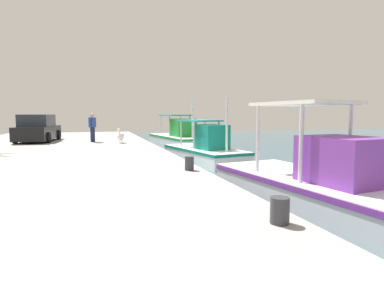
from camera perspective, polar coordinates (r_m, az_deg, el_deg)
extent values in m
cube|color=#9E9E99|center=(12.53, -25.82, -4.37)|extent=(36.00, 10.00, 0.80)
cube|color=white|center=(22.36, -2.44, 0.32)|extent=(6.57, 2.99, 0.92)
cube|color=#1E8C2D|center=(22.34, -2.44, 1.29)|extent=(6.61, 3.04, 0.12)
cube|color=#1E8C2D|center=(21.57, -1.66, 2.92)|extent=(1.93, 1.52, 1.17)
cylinder|color=silver|center=(23.37, -5.49, 3.31)|extent=(0.08, 0.08, 1.36)
cylinder|color=silver|center=(23.90, -2.04, 3.37)|extent=(0.08, 0.08, 1.36)
cylinder|color=silver|center=(21.76, -4.02, 3.17)|extent=(0.08, 0.08, 1.36)
cylinder|color=silver|center=(22.33, -0.37, 3.24)|extent=(0.08, 0.08, 1.36)
cube|color=teal|center=(22.81, -3.00, 5.08)|extent=(2.76, 1.92, 0.08)
cylinder|color=silver|center=(20.10, 0.09, 4.40)|extent=(0.10, 0.10, 2.33)
cube|color=white|center=(16.17, 2.17, -1.94)|extent=(5.65, 2.98, 0.71)
cube|color=#0F7260|center=(16.14, 2.17, -0.97)|extent=(5.70, 3.02, 0.12)
cube|color=#0F7260|center=(15.50, 3.40, 1.24)|extent=(1.70, 1.47, 1.17)
cylinder|color=silver|center=(16.82, -1.95, 1.79)|extent=(0.08, 0.08, 1.31)
cylinder|color=silver|center=(17.48, 2.27, 1.92)|extent=(0.08, 0.08, 1.31)
cylinder|color=silver|center=(15.53, 0.33, 1.51)|extent=(0.08, 0.08, 1.31)
cylinder|color=silver|center=(16.23, 4.79, 1.65)|extent=(0.08, 0.08, 1.31)
cube|color=teal|center=(16.47, 1.36, 4.14)|extent=(2.41, 1.86, 0.08)
cylinder|color=silver|center=(14.33, 6.15, 3.48)|extent=(0.10, 0.10, 2.47)
torus|color=orange|center=(15.74, 5.69, 1.29)|extent=(0.55, 0.20, 0.54)
cube|color=white|center=(8.02, 20.95, -8.85)|extent=(5.77, 2.82, 0.95)
cube|color=#723399|center=(7.94, 21.05, -6.09)|extent=(5.81, 2.86, 0.12)
cube|color=#723399|center=(7.39, 25.03, -2.60)|extent=(1.71, 1.45, 0.97)
cylinder|color=silver|center=(8.28, 11.53, 0.93)|extent=(0.08, 0.08, 1.65)
cylinder|color=silver|center=(9.21, 18.86, 1.18)|extent=(0.08, 0.08, 1.65)
cylinder|color=silver|center=(7.13, 18.63, 0.07)|extent=(0.08, 0.08, 1.65)
cylinder|color=silver|center=(8.19, 26.06, 0.45)|extent=(0.08, 0.08, 1.65)
cube|color=silver|center=(8.15, 18.94, 6.76)|extent=(2.43, 1.82, 0.08)
torus|color=orange|center=(7.86, 28.75, -2.31)|extent=(0.55, 0.17, 0.54)
cylinder|color=tan|center=(18.44, -12.59, 0.55)|extent=(0.04, 0.04, 0.22)
cylinder|color=tan|center=(18.40, -12.23, 0.55)|extent=(0.04, 0.04, 0.22)
ellipsoid|color=white|center=(18.35, -12.48, 1.32)|extent=(0.71, 0.55, 0.40)
ellipsoid|color=silver|center=(18.40, -12.43, 1.51)|extent=(0.65, 0.56, 0.28)
cylinder|color=white|center=(18.16, -12.70, 1.97)|extent=(0.21, 0.16, 0.27)
sphere|color=white|center=(18.08, -12.80, 2.46)|extent=(0.21, 0.21, 0.16)
cone|color=#F2B272|center=(17.89, -13.02, 2.36)|extent=(0.30, 0.19, 0.07)
cylinder|color=#1E234C|center=(19.31, -17.23, 1.58)|extent=(0.16, 0.16, 0.84)
cylinder|color=#1E234C|center=(19.49, -16.95, 1.62)|extent=(0.16, 0.16, 0.84)
cube|color=navy|center=(19.37, -17.15, 3.67)|extent=(0.49, 0.41, 0.56)
cylinder|color=navy|center=(19.14, -17.52, 3.58)|extent=(0.10, 0.10, 0.53)
cylinder|color=navy|center=(19.60, -16.78, 3.64)|extent=(0.10, 0.10, 0.53)
sphere|color=tan|center=(19.36, -17.18, 4.88)|extent=(0.22, 0.22, 0.22)
cylinder|color=black|center=(21.99, -22.44, 1.52)|extent=(0.62, 0.25, 0.60)
cylinder|color=black|center=(22.41, -26.70, 1.42)|extent=(0.62, 0.25, 0.60)
cylinder|color=black|center=(19.52, -24.00, 1.04)|extent=(0.62, 0.25, 0.60)
cylinder|color=black|center=(19.99, -28.74, 0.93)|extent=(0.62, 0.25, 0.60)
cube|color=black|center=(20.95, -25.46, 1.81)|extent=(4.26, 2.15, 0.76)
cube|color=#262D38|center=(20.78, -25.65, 3.77)|extent=(2.36, 1.80, 0.68)
cylinder|color=#333338|center=(9.17, -0.48, -3.41)|extent=(0.26, 0.26, 0.40)
cylinder|color=#333338|center=(4.95, 15.19, -11.21)|extent=(0.28, 0.28, 0.39)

